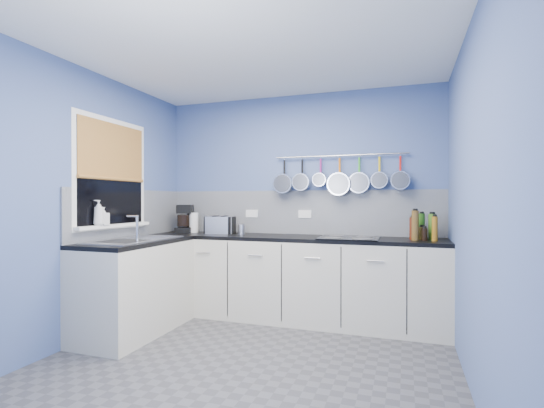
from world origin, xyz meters
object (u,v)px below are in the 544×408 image
Objects in this scene: canister at (241,229)px; paper_towel at (194,223)px; coffee_maker at (184,219)px; hob at (349,238)px; toaster at (220,225)px; soap_bottle_b at (104,216)px; soap_bottle_a at (99,213)px.

paper_towel is at bearing 174.37° from canister.
coffee_maker is 2.00m from hob.
hob is (1.51, -0.11, -0.09)m from toaster.
coffee_maker is at bearing 176.61° from hob.
canister reaches higher than hob.
paper_towel is at bearing 162.72° from toaster.
soap_bottle_b is 1.20m from paper_towel.
soap_bottle_b is at bearing -132.86° from toaster.
paper_towel is (0.31, 1.22, -0.15)m from soap_bottle_a.
paper_towel is at bearing -3.42° from coffee_maker.
soap_bottle_a is 1.21m from coffee_maker.
soap_bottle_a reaches higher than soap_bottle_b.
canister is (0.76, -0.03, -0.11)m from coffee_maker.
soap_bottle_a reaches higher than paper_towel.
hob is at bearing 24.84° from soap_bottle_b.
soap_bottle_b is 1.50× the size of canister.
coffee_maker reaches higher than toaster.
canister is at bearing -5.63° from paper_towel.
toaster is at bearing -18.29° from coffee_maker.
toaster is 1.52m from hob.
hob is (1.99, -0.12, -0.16)m from coffee_maker.
hob is (1.87, -0.15, -0.11)m from paper_towel.
toaster is at bearing 59.23° from soap_bottle_b.
hob is at bearing 26.19° from soap_bottle_a.
coffee_maker is at bearing 80.87° from soap_bottle_a.
soap_bottle_b is 2.41m from hob.
toaster is 0.52× the size of hob.
coffee_maker is at bearing 177.43° from canister.
toaster is (0.36, -0.03, -0.02)m from paper_towel.
coffee_maker reaches higher than soap_bottle_b.
coffee_maker reaches higher than hob.
paper_towel reaches higher than toaster.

